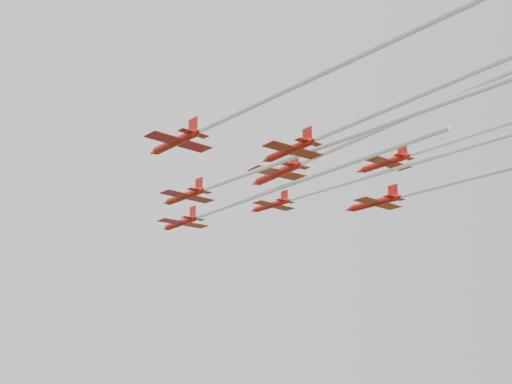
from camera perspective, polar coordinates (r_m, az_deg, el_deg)
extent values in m
cylinder|color=red|center=(116.22, -6.70, -2.74)|extent=(4.73, 8.72, 1.17)
cone|color=red|center=(120.81, -8.06, -3.21)|extent=(1.84, 2.22, 1.17)
cone|color=red|center=(111.96, -5.33, -2.25)|extent=(1.49, 1.60, 1.06)
ellipsoid|color=black|center=(118.09, -7.23, -2.72)|extent=(0.82, 1.10, 0.34)
cube|color=red|center=(115.45, -6.49, -2.79)|extent=(9.66, 6.31, 0.11)
cube|color=red|center=(112.79, -5.60, -2.35)|extent=(4.40, 2.89, 0.08)
cube|color=red|center=(113.25, -5.65, -1.80)|extent=(0.87, 1.79, 2.12)
cylinder|color=silver|center=(91.57, 3.65, 0.90)|extent=(21.54, 47.48, 0.64)
cylinder|color=red|center=(98.91, -6.36, -0.37)|extent=(4.80, 7.96, 1.09)
cone|color=red|center=(102.99, -7.98, -0.96)|extent=(1.78, 2.08, 1.09)
cone|color=red|center=(95.16, -4.70, 0.23)|extent=(1.42, 1.51, 0.99)
ellipsoid|color=black|center=(100.59, -6.99, -0.39)|extent=(0.80, 1.02, 0.32)
cube|color=red|center=(98.22, -6.10, -0.41)|extent=(8.90, 6.25, 0.10)
cube|color=red|center=(95.89, -5.03, 0.11)|extent=(4.06, 2.86, 0.08)
cube|color=red|center=(96.36, -5.09, 0.70)|extent=(0.90, 1.63, 1.98)
cylinder|color=silver|center=(75.00, 8.69, 4.98)|extent=(26.55, 50.93, 0.59)
cylinder|color=red|center=(111.17, 1.35, -1.19)|extent=(4.40, 7.36, 1.00)
cone|color=red|center=(114.57, -0.22, -1.65)|extent=(1.64, 1.92, 1.00)
cone|color=red|center=(108.06, 2.93, -0.72)|extent=(1.31, 1.39, 0.91)
ellipsoid|color=black|center=(112.58, 0.73, -1.19)|extent=(0.73, 0.94, 0.29)
cube|color=red|center=(110.59, 1.61, -1.22)|extent=(8.22, 5.74, 0.09)
cube|color=red|center=(108.66, 2.61, -0.81)|extent=(3.74, 2.62, 0.07)
cube|color=red|center=(109.06, 2.54, -0.32)|extent=(0.82, 1.50, 1.82)
cylinder|color=silver|center=(95.00, 11.48, 1.79)|extent=(18.56, 35.85, 0.55)
cylinder|color=red|center=(84.68, -7.17, 4.43)|extent=(5.06, 8.34, 1.14)
cone|color=red|center=(88.89, -9.12, 3.49)|extent=(1.87, 2.18, 1.14)
cone|color=red|center=(80.83, -5.15, 5.40)|extent=(1.49, 1.58, 1.04)
ellipsoid|color=black|center=(86.44, -7.94, 4.31)|extent=(0.84, 1.07, 0.33)
cube|color=red|center=(83.94, -6.86, 4.42)|extent=(9.33, 6.58, 0.10)
cube|color=red|center=(81.57, -5.56, 5.21)|extent=(4.25, 3.01, 0.08)
cube|color=red|center=(82.15, -5.63, 5.90)|extent=(0.95, 1.70, 2.07)
cylinder|color=silver|center=(63.33, 9.50, 12.00)|extent=(24.35, 46.19, 0.62)
cylinder|color=red|center=(94.15, 1.90, 1.65)|extent=(4.41, 9.35, 1.23)
cone|color=red|center=(98.65, -0.05, 0.79)|extent=(1.84, 2.31, 1.23)
cone|color=red|center=(90.05, 3.92, 2.53)|extent=(1.51, 1.64, 1.12)
ellipsoid|color=black|center=(96.02, 1.12, 1.56)|extent=(0.80, 1.16, 0.36)
cube|color=red|center=(93.38, 2.23, 1.63)|extent=(10.24, 6.10, 0.11)
cube|color=red|center=(90.84, 3.51, 2.35)|extent=(4.66, 2.79, 0.09)
cube|color=red|center=(91.41, 3.41, 3.04)|extent=(0.79, 1.93, 2.24)
cylinder|color=silver|center=(72.31, 17.17, 8.11)|extent=(18.56, 49.46, 0.67)
cylinder|color=red|center=(109.51, 10.46, -0.97)|extent=(5.17, 8.75, 1.19)
cone|color=red|center=(112.95, 8.28, -1.55)|extent=(1.93, 2.27, 1.19)
cone|color=red|center=(106.43, 12.64, -0.39)|extent=(1.55, 1.64, 1.08)
ellipsoid|color=black|center=(110.94, 9.59, -0.98)|extent=(0.87, 1.12, 0.35)
cube|color=red|center=(108.92, 10.82, -1.01)|extent=(9.77, 6.77, 0.11)
cube|color=red|center=(107.02, 12.20, -0.51)|extent=(4.45, 3.09, 0.09)
cube|color=red|center=(107.47, 12.07, 0.08)|extent=(0.97, 1.79, 2.16)
cylinder|color=red|center=(78.39, 2.98, 3.73)|extent=(3.94, 7.39, 0.99)
cone|color=red|center=(81.75, 0.88, 2.85)|extent=(1.55, 1.87, 0.99)
cone|color=red|center=(75.34, 5.12, 4.62)|extent=(1.25, 1.34, 0.90)
ellipsoid|color=black|center=(79.80, 2.14, 3.62)|extent=(0.68, 0.93, 0.29)
cube|color=red|center=(77.80, 3.32, 3.71)|extent=(8.17, 5.28, 0.09)
cube|color=red|center=(75.93, 4.69, 4.44)|extent=(3.72, 2.41, 0.07)
cube|color=red|center=(76.41, 4.58, 5.10)|extent=(0.72, 1.52, 1.79)
cylinder|color=red|center=(95.18, 11.34, 2.53)|extent=(4.18, 7.43, 1.00)
cone|color=red|center=(98.05, 9.25, 1.85)|extent=(1.60, 1.91, 1.00)
cone|color=red|center=(92.62, 13.43, 3.20)|extent=(1.29, 1.37, 0.91)
ellipsoid|color=black|center=(96.40, 10.50, 2.47)|extent=(0.71, 0.94, 0.29)
cube|color=red|center=(94.68, 11.69, 2.51)|extent=(8.25, 5.53, 0.09)
cube|color=red|center=(93.11, 13.01, 3.06)|extent=(3.76, 2.53, 0.07)
cube|color=red|center=(93.55, 12.89, 3.61)|extent=(0.78, 1.52, 1.82)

